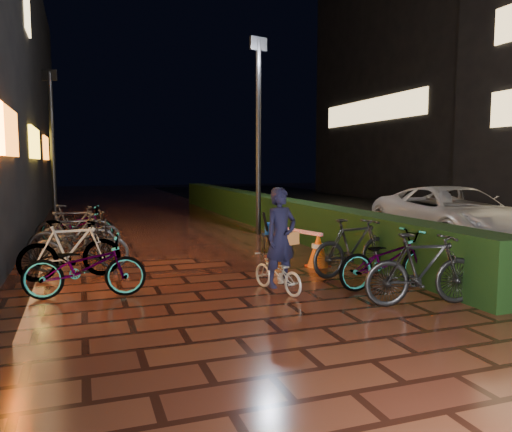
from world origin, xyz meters
name	(u,v)px	position (x,y,z in m)	size (l,w,h in m)	color
ground	(240,297)	(0.00, 0.00, 0.00)	(80.00, 80.00, 0.00)	#381911
asphalt_road	(472,230)	(9.00, 5.00, 0.00)	(11.00, 60.00, 0.01)	black
hedge	(263,211)	(3.30, 8.00, 0.50)	(0.70, 20.00, 1.00)	black
van	(454,215)	(6.69, 3.17, 0.72)	(2.36, 5.12, 1.42)	silver
lamp_post_hedge	(258,128)	(2.53, 6.28, 3.01)	(0.52, 0.19, 5.48)	black
lamp_post_sf	(52,142)	(-3.01, 9.66, 2.66)	(0.45, 0.24, 4.84)	black
cyclist	(279,254)	(0.67, 0.07, 0.61)	(0.71, 1.22, 1.65)	silver
traffic_barrier	(297,245)	(1.94, 2.25, 0.34)	(0.82, 1.67, 0.68)	#EA5E0C
cart_assembly	(272,230)	(1.97, 3.75, 0.47)	(0.62, 0.53, 0.91)	black
parked_bikes_storefront	(77,238)	(-2.32, 3.71, 0.49)	(2.05, 6.39, 1.05)	black
parked_bikes_hedge	(385,258)	(2.38, -0.26, 0.50)	(1.91, 2.74, 1.05)	black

